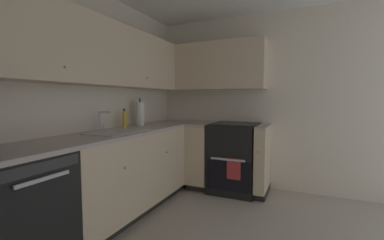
{
  "coord_description": "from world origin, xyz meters",
  "views": [
    {
      "loc": [
        -1.75,
        -0.47,
        1.25
      ],
      "look_at": [
        1.0,
        0.77,
        1.0
      ],
      "focal_mm": 24.12,
      "sensor_mm": 36.0,
      "label": 1
    }
  ],
  "objects_px": {
    "dishwasher": "(14,219)",
    "paper_towel_roll": "(140,114)",
    "oven_range": "(235,157)",
    "soap_bottle": "(124,119)"
  },
  "relations": [
    {
      "from": "dishwasher",
      "to": "paper_towel_roll",
      "type": "bearing_deg",
      "value": 5.46
    },
    {
      "from": "dishwasher",
      "to": "oven_range",
      "type": "relative_size",
      "value": 0.83
    },
    {
      "from": "dishwasher",
      "to": "soap_bottle",
      "type": "height_order",
      "value": "soap_bottle"
    },
    {
      "from": "soap_bottle",
      "to": "paper_towel_roll",
      "type": "distance_m",
      "value": 0.29
    },
    {
      "from": "paper_towel_roll",
      "to": "soap_bottle",
      "type": "bearing_deg",
      "value": 175.96
    },
    {
      "from": "dishwasher",
      "to": "oven_range",
      "type": "bearing_deg",
      "value": -21.24
    },
    {
      "from": "dishwasher",
      "to": "soap_bottle",
      "type": "xyz_separation_m",
      "value": [
        1.4,
        0.18,
        0.57
      ]
    },
    {
      "from": "dishwasher",
      "to": "paper_towel_roll",
      "type": "xyz_separation_m",
      "value": [
        1.68,
        0.16,
        0.62
      ]
    },
    {
      "from": "oven_range",
      "to": "soap_bottle",
      "type": "height_order",
      "value": "soap_bottle"
    },
    {
      "from": "soap_bottle",
      "to": "paper_towel_roll",
      "type": "relative_size",
      "value": 0.63
    }
  ]
}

